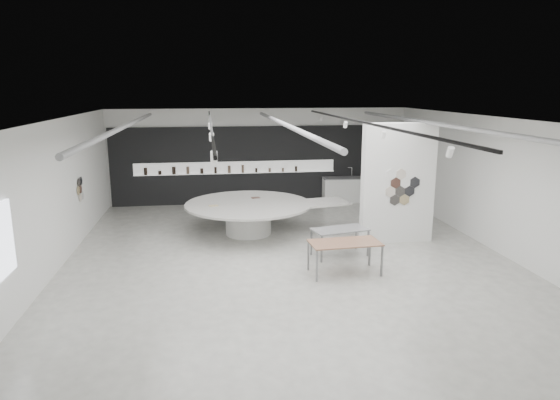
{
  "coord_description": "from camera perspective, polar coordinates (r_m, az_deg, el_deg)",
  "views": [
    {
      "loc": [
        -2.09,
        -12.97,
        4.59
      ],
      "look_at": [
        -0.03,
        1.2,
        1.36
      ],
      "focal_mm": 32.0,
      "sensor_mm": 36.0,
      "label": 1
    }
  ],
  "objects": [
    {
      "name": "sample_table_wood",
      "position": [
        12.63,
        7.42,
        -5.05
      ],
      "size": [
        1.81,
        0.99,
        0.83
      ],
      "rotation": [
        0.0,
        0.0,
        0.06
      ],
      "color": "#875D46",
      "rests_on": "ground"
    },
    {
      "name": "room",
      "position": [
        13.36,
        0.48,
        1.84
      ],
      "size": [
        12.02,
        14.02,
        3.82
      ],
      "color": "beige",
      "rests_on": "ground"
    },
    {
      "name": "kitchen_counter",
      "position": [
        20.64,
        7.37,
        1.18
      ],
      "size": [
        1.81,
        0.76,
        1.41
      ],
      "rotation": [
        0.0,
        0.0,
        -0.04
      ],
      "color": "white",
      "rests_on": "ground"
    },
    {
      "name": "sample_table_stone",
      "position": [
        13.95,
        6.87,
        -3.55
      ],
      "size": [
        1.64,
        1.06,
        0.78
      ],
      "rotation": [
        0.0,
        0.0,
        0.22
      ],
      "color": "gray",
      "rests_on": "ground"
    },
    {
      "name": "partition_column",
      "position": [
        15.3,
        13.33,
        1.84
      ],
      "size": [
        2.2,
        0.38,
        3.6
      ],
      "color": "white",
      "rests_on": "ground"
    },
    {
      "name": "back_wall_display",
      "position": [
        20.23,
        -2.48,
        4.02
      ],
      "size": [
        11.8,
        0.27,
        3.1
      ],
      "color": "black",
      "rests_on": "ground"
    },
    {
      "name": "display_island",
      "position": [
        15.95,
        -3.33,
        -1.58
      ],
      "size": [
        5.63,
        4.71,
        1.03
      ],
      "rotation": [
        0.0,
        0.0,
        0.2
      ],
      "color": "white",
      "rests_on": "ground"
    }
  ]
}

